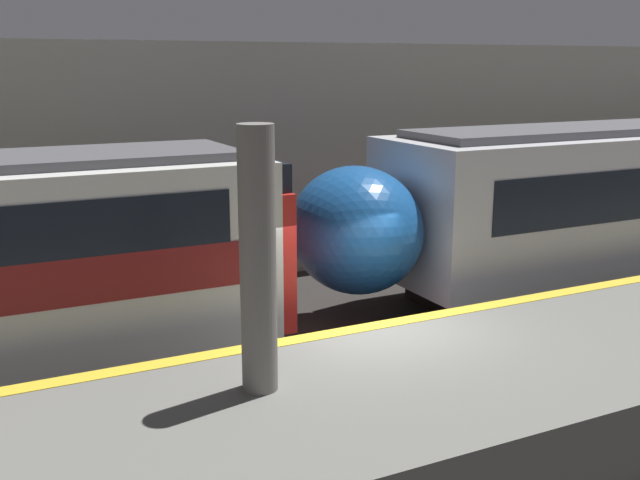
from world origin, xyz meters
name	(u,v)px	position (x,y,z in m)	size (l,w,h in m)	color
ground_plane	(370,388)	(0.00, 0.00, 0.00)	(120.00, 120.00, 0.00)	#282623
platform	(444,405)	(0.00, -1.93, 0.54)	(40.00, 3.86, 1.10)	slate
station_rear_barrier	(223,165)	(0.00, 6.70, 2.72)	(50.00, 0.15, 5.45)	#B2AD9E
support_pillar_near	(258,262)	(-2.43, -1.45, 2.70)	(0.44, 0.44, 3.24)	slate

